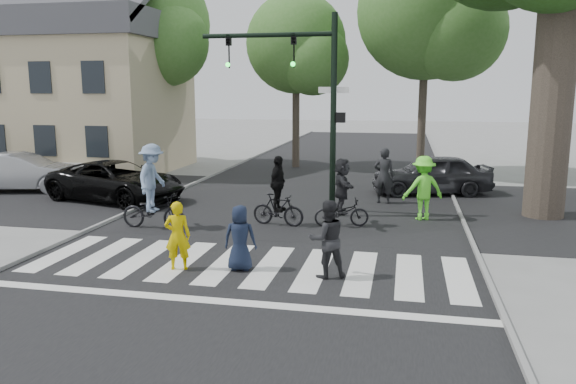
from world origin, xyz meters
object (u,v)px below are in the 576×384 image
Objects in this scene: car_silver at (21,172)px; cyclist_left at (153,192)px; pedestrian_woman at (178,236)px; car_suv at (116,181)px; traffic_signal at (305,87)px; pedestrian_adult at (327,239)px; cyclist_mid at (278,197)px; pedestrian_child at (240,238)px; car_grey at (431,174)px; cyclist_right at (342,196)px.

cyclist_left is at bearing -134.36° from car_silver.
pedestrian_woman reaches higher than car_suv.
pedestrian_woman is at bearing -106.46° from traffic_signal.
pedestrian_adult is 0.33× the size of car_suv.
cyclist_mid reaches higher than car_silver.
pedestrian_woman reaches higher than pedestrian_child.
car_silver is at bearing 162.78° from cyclist_mid.
car_grey reaches higher than pedestrian_child.
cyclist_left is 5.25m from cyclist_right.
cyclist_mid is 1.80m from cyclist_right.
car_silver is 15.42m from car_grey.
traffic_signal is 6.43m from pedestrian_child.
cyclist_right reaches higher than car_suv.
pedestrian_adult is 0.84× the size of cyclist_right.
cyclist_left is at bearing -54.44° from pedestrian_adult.
cyclist_right reaches higher than pedestrian_woman.
traffic_signal is 2.54× the size of cyclist_left.
traffic_signal reaches higher than cyclist_left.
cyclist_right is at bearing -38.57° from car_grey.
cyclist_left is 4.55m from car_suv.
traffic_signal reaches higher than pedestrian_adult.
pedestrian_woman reaches higher than car_silver.
pedestrian_child is 9.06m from car_suv.
pedestrian_child is 0.32× the size of car_silver.
cyclist_right is (-0.20, 4.42, 0.05)m from pedestrian_adult.
cyclist_mid is (-1.98, 4.15, 0.01)m from pedestrian_adult.
pedestrian_adult is (1.88, -0.07, 0.10)m from pedestrian_child.
pedestrian_woman is 11.70m from car_grey.
pedestrian_adult is at bearing -134.29° from car_silver.
pedestrian_woman is 5.47m from cyclist_right.
cyclist_right reaches higher than car_grey.
car_suv is (-6.39, 6.43, -0.02)m from pedestrian_child.
pedestrian_adult is 4.42m from cyclist_right.
pedestrian_adult is at bearing 172.40° from pedestrian_child.
pedestrian_child is 0.29× the size of car_suv.
pedestrian_woman is 12.23m from car_silver.
car_grey is at bearing 64.75° from cyclist_right.
car_grey is (3.95, 4.44, -3.16)m from traffic_signal.
cyclist_left is 1.19× the size of cyclist_mid.
pedestrian_child is 1.88m from pedestrian_adult.
car_grey is (10.73, 3.58, 0.05)m from car_suv.
car_grey is at bearing -127.85° from pedestrian_adult.
cyclist_left is (-5.27, 3.09, 0.21)m from pedestrian_adult.
traffic_signal reaches higher than pedestrian_woman.
car_suv is at bearing 165.53° from cyclist_right.
pedestrian_adult reaches higher than pedestrian_child.
pedestrian_adult reaches higher than pedestrian_woman.
pedestrian_child is at bearing -111.09° from cyclist_right.
cyclist_mid is at bearing -93.88° from pedestrian_child.
traffic_signal is 4.00× the size of pedestrian_woman.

